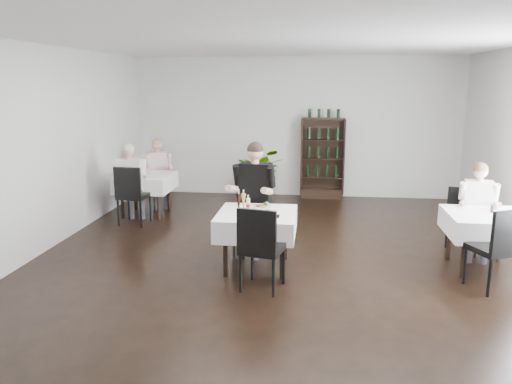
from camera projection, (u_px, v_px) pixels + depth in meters
room_shell at (280, 158)px, 6.41m from camera, size 9.00×9.00×9.00m
wine_shelf at (322, 159)px, 10.66m from camera, size 0.90×0.28×1.75m
main_table at (257, 223)px, 6.64m from camera, size 1.03×1.03×0.77m
left_table at (146, 182)px, 9.34m from camera, size 0.98×0.98×0.77m
right_table at (485, 225)px, 6.58m from camera, size 0.98×0.98×0.77m
potted_tree at (263, 173)px, 10.72m from camera, size 1.14×1.03×1.10m
main_chair_far at (253, 218)px, 7.26m from camera, size 0.53×0.54×0.93m
main_chair_near at (260, 244)px, 5.89m from camera, size 0.57×0.57×1.04m
left_chair_far at (149, 181)px, 9.92m from camera, size 0.54×0.54×0.93m
left_chair_near at (131, 192)px, 8.64m from camera, size 0.51×0.52×1.05m
right_chair_far at (462, 216)px, 7.31m from camera, size 0.50×0.50×0.94m
right_chair_near at (499, 244)px, 5.89m from camera, size 0.63×0.63×1.03m
diner_main at (254, 189)px, 7.20m from camera, size 0.66×0.69×1.63m
diner_left_far at (158, 168)px, 9.88m from camera, size 0.61×0.64×1.36m
diner_left_near at (131, 177)px, 8.71m from camera, size 0.57×0.59×1.44m
diner_right_far at (478, 203)px, 7.02m from camera, size 0.55×0.57×1.36m
plate_far at (262, 206)px, 6.87m from camera, size 0.25×0.25×0.07m
plate_near at (263, 214)px, 6.47m from camera, size 0.25×0.25×0.07m
pilsner_dark at (239, 203)px, 6.62m from camera, size 0.07×0.07×0.31m
pilsner_lager at (244, 202)px, 6.68m from camera, size 0.07×0.07×0.29m
coke_bottle at (248, 205)px, 6.66m from camera, size 0.06×0.06×0.22m
napkin_cutlery at (272, 216)px, 6.42m from camera, size 0.20×0.22×0.02m
pepper_mill at (492, 209)px, 6.60m from camera, size 0.05×0.05×0.10m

